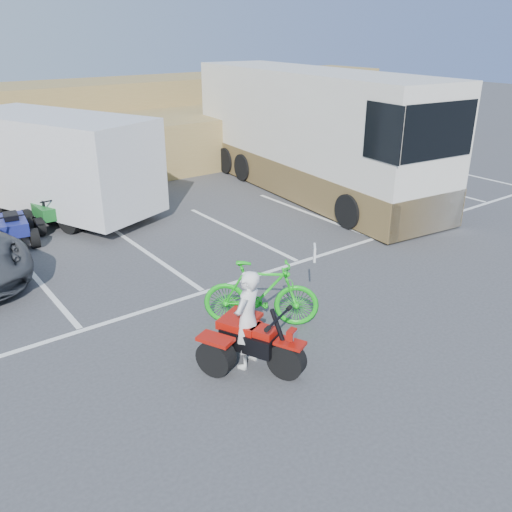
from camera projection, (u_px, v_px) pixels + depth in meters
ground at (274, 340)px, 9.86m from camera, size 100.00×100.00×0.00m
parking_stripes at (199, 258)px, 13.34m from camera, size 28.00×5.16×0.01m
grass_embankment at (24, 136)px, 20.75m from camera, size 40.00×8.50×3.10m
red_trike_atv at (255, 367)px, 9.07m from camera, size 1.83×2.04×1.09m
rider at (247, 320)px, 8.81m from camera, size 0.74×0.63×1.72m
green_dirt_bike at (261, 293)px, 10.14m from camera, size 2.05×1.88×1.31m
cargo_trailer at (56, 162)px, 15.98m from camera, size 4.72×6.82×2.96m
rv_motorhome at (310, 140)px, 18.39m from camera, size 3.92×11.21×3.95m
quad_atv_blue at (16, 244)px, 14.23m from camera, size 1.28×1.59×0.95m
quad_atv_green at (51, 227)px, 15.42m from camera, size 1.15×1.51×0.96m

